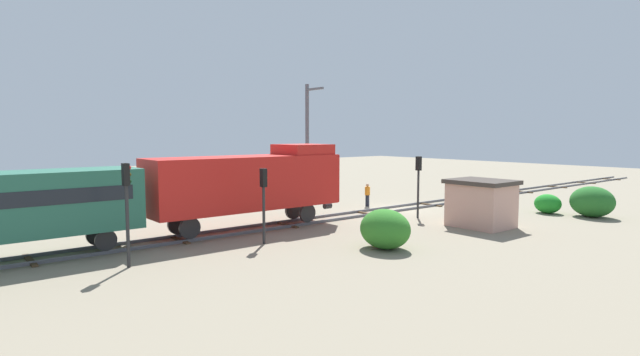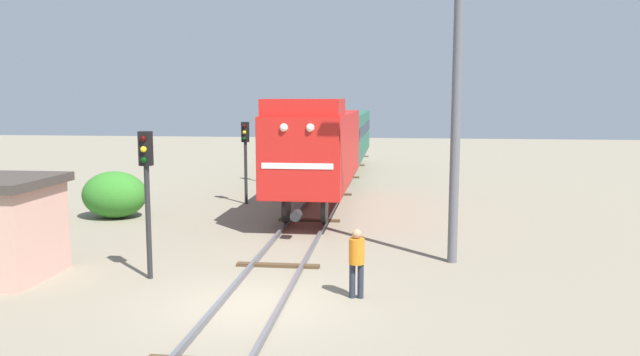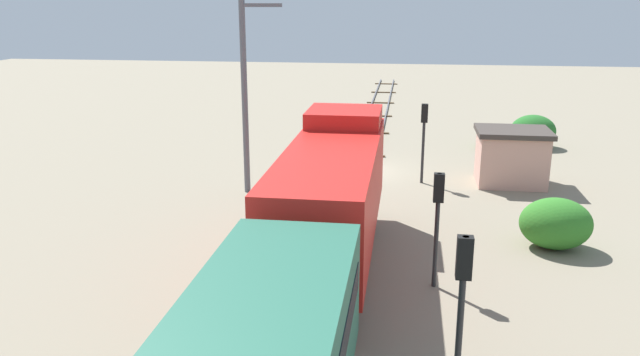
% 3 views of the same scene
% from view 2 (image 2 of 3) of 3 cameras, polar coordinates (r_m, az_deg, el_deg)
% --- Properties ---
extents(ground_plane, '(118.79, 118.79, 0.00)m').
position_cam_2_polar(ground_plane, '(15.00, -6.23, -11.45)').
color(ground_plane, gray).
extents(railway_track, '(2.40, 79.20, 0.16)m').
position_cam_2_polar(railway_track, '(14.98, -6.24, -11.19)').
color(railway_track, '#595960').
rests_on(railway_track, ground).
extents(locomotive, '(2.90, 11.60, 4.60)m').
position_cam_2_polar(locomotive, '(26.37, -0.30, 2.96)').
color(locomotive, red).
rests_on(locomotive, railway_track).
extents(passenger_car_leading, '(2.84, 14.00, 3.66)m').
position_cam_2_polar(passenger_car_leading, '(39.62, 2.10, 4.11)').
color(passenger_car_leading, '#26604C').
rests_on(passenger_car_leading, railway_track).
extents(traffic_signal_near, '(0.32, 0.34, 3.95)m').
position_cam_2_polar(traffic_signal_near, '(16.99, -15.58, 0.11)').
color(traffic_signal_near, '#262628').
rests_on(traffic_signal_near, ground).
extents(traffic_signal_mid, '(0.32, 0.34, 3.71)m').
position_cam_2_polar(traffic_signal_mid, '(28.24, -6.84, 2.85)').
color(traffic_signal_mid, '#262628').
rests_on(traffic_signal_mid, ground).
extents(traffic_signal_far, '(0.32, 0.34, 4.23)m').
position_cam_2_polar(traffic_signal_far, '(34.69, -4.60, 4.30)').
color(traffic_signal_far, '#262628').
rests_on(traffic_signal_far, ground).
extents(worker_near_track, '(0.38, 0.38, 1.70)m').
position_cam_2_polar(worker_near_track, '(15.14, 3.37, -7.30)').
color(worker_near_track, '#262B38').
rests_on(worker_near_track, ground).
extents(catenary_mast, '(1.94, 0.28, 8.94)m').
position_cam_2_polar(catenary_mast, '(18.31, 12.19, 6.89)').
color(catenary_mast, '#595960').
rests_on(catenary_mast, ground).
extents(bush_mid, '(2.58, 2.11, 1.88)m').
position_cam_2_polar(bush_mid, '(26.29, -18.27, -1.46)').
color(bush_mid, '#307926').
rests_on(bush_mid, ground).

